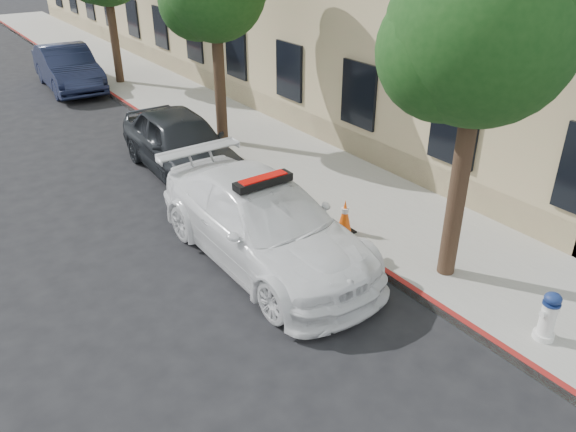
% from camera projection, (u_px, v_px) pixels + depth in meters
% --- Properties ---
extents(ground, '(120.00, 120.00, 0.00)m').
position_uv_depth(ground, '(246.00, 279.00, 9.95)').
color(ground, black).
rests_on(ground, ground).
extents(sidewalk, '(3.20, 50.00, 0.15)m').
position_uv_depth(sidewalk, '(183.00, 105.00, 18.97)').
color(sidewalk, gray).
rests_on(sidewalk, ground).
extents(curb_strip, '(0.12, 50.00, 0.15)m').
position_uv_depth(curb_strip, '(140.00, 113.00, 18.19)').
color(curb_strip, maroon).
rests_on(curb_strip, ground).
extents(tree_near, '(2.92, 2.82, 5.62)m').
position_uv_depth(tree_near, '(485.00, 29.00, 7.98)').
color(tree_near, black).
rests_on(tree_near, sidewalk).
extents(police_car, '(2.19, 5.27, 1.67)m').
position_uv_depth(police_car, '(264.00, 223.00, 10.21)').
color(police_car, white).
rests_on(police_car, ground).
extents(parked_car_mid, '(2.03, 4.62, 1.55)m').
position_uv_depth(parked_car_mid, '(181.00, 143.00, 13.81)').
color(parked_car_mid, black).
rests_on(parked_car_mid, ground).
extents(parked_car_far, '(1.92, 4.83, 1.56)m').
position_uv_depth(parked_car_far, '(68.00, 68.00, 20.74)').
color(parked_car_far, '#141932').
rests_on(parked_car_far, ground).
extents(fire_hydrant, '(0.34, 0.31, 0.80)m').
position_uv_depth(fire_hydrant, '(548.00, 317.00, 8.15)').
color(fire_hydrant, silver).
rests_on(fire_hydrant, sidewalk).
extents(traffic_cone, '(0.37, 0.37, 0.70)m').
position_uv_depth(traffic_cone, '(345.00, 216.00, 11.00)').
color(traffic_cone, black).
rests_on(traffic_cone, sidewalk).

